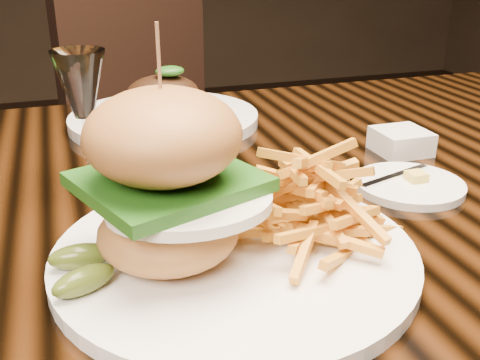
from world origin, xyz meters
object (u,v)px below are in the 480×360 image
object	(u,v)px
wine_glass	(81,89)
dining_table	(257,231)
chair_far	(162,131)
far_dish	(164,113)
burger_plate	(230,204)

from	to	relation	value
wine_glass	dining_table	bearing A→B (deg)	-10.55
dining_table	chair_far	world-z (taller)	chair_far
dining_table	far_dish	bearing A→B (deg)	104.45
burger_plate	chair_far	distance (m)	1.11
dining_table	burger_plate	distance (m)	0.25
wine_glass	chair_far	distance (m)	0.94
dining_table	chair_far	distance (m)	0.89
far_dish	chair_far	world-z (taller)	chair_far
far_dish	wine_glass	bearing A→B (deg)	-120.37
wine_glass	far_dish	distance (m)	0.29
burger_plate	wine_glass	world-z (taller)	burger_plate
dining_table	chair_far	bearing A→B (deg)	88.08
dining_table	burger_plate	xyz separation A→B (m)	(-0.09, -0.18, 0.14)
far_dish	dining_table	bearing A→B (deg)	-75.55
wine_glass	burger_plate	bearing A→B (deg)	-63.39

